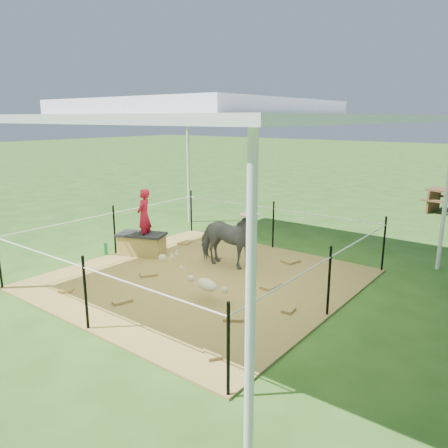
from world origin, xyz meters
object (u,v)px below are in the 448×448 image
Objects in this scene: woman at (144,210)px; foal at (207,283)px; green_bottle at (106,249)px; pony at (227,239)px; straw_bale at (142,245)px.

woman reaches higher than foal.
foal is (2.99, -0.49, 0.16)m from green_bottle.
pony is 1.21× the size of foal.
straw_bale is at bearing -112.50° from woman.
woman is at bearing 97.01° from pony.
foal is (0.67, -1.35, -0.24)m from pony.
green_bottle is 0.20× the size of pony.
woman is 1.02× the size of foal.
woman is 4.32× the size of green_bottle.
straw_bale is 0.85× the size of foal.
green_bottle is (-0.65, -0.45, -0.78)m from woman.
foal reaches higher than straw_bale.
green_bottle is 3.04m from foal.
straw_bale is 0.71m from green_bottle.
woman is 0.84× the size of pony.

